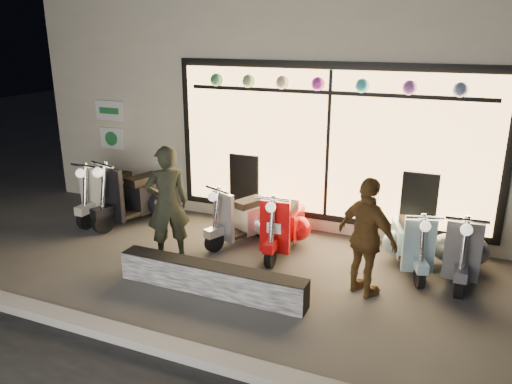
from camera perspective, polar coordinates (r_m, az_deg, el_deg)
ground at (r=7.32m, az=-2.51°, el=-9.10°), size 40.00×40.00×0.00m
kerb at (r=5.81m, az=-11.43°, el=-16.66°), size 40.00×0.25×0.12m
shop_building at (r=11.29m, az=8.57°, el=11.49°), size 10.20×6.23×4.20m
graffiti_barrier at (r=6.73m, az=-5.15°, el=-9.83°), size 2.65×0.28×0.40m
scooter_silver at (r=8.26m, az=-0.95°, el=-2.86°), size 0.80×1.35×0.98m
scooter_red at (r=7.94m, az=3.29°, el=-3.66°), size 0.51×1.42×1.01m
scooter_black at (r=9.34m, az=-12.89°, el=-0.35°), size 0.83×1.64×1.17m
scooter_cream at (r=9.73m, az=-15.84°, el=-0.03°), size 0.50×1.53×1.10m
scooter_blue at (r=7.71m, az=17.22°, el=-5.33°), size 0.71×1.34×0.96m
scooter_grey at (r=7.69m, az=22.38°, el=-5.76°), size 0.48×1.43×1.03m
man at (r=7.52m, az=-10.09°, el=-1.33°), size 0.76×0.75×1.76m
woman at (r=6.58m, az=12.57°, el=-5.12°), size 1.00×0.80×1.59m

